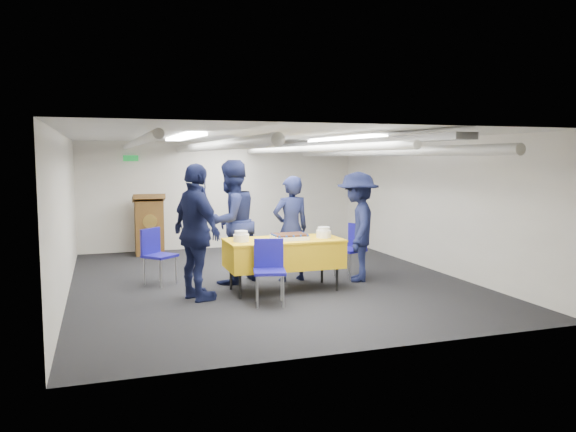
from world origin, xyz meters
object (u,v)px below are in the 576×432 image
at_px(chair_right, 353,245).
at_px(sailor_a, 291,229).
at_px(podium, 149,225).
at_px(serving_table, 284,253).
at_px(chair_near, 269,264).
at_px(sailor_b, 231,222).
at_px(sheet_cake, 290,237).
at_px(sailor_c, 197,232).
at_px(sailor_d, 358,227).
at_px(chair_left, 156,250).

xyz_separation_m(chair_right, sailor_a, (-1.09, 0.01, 0.31)).
relative_size(podium, sailor_a, 0.75).
relative_size(serving_table, chair_near, 1.96).
bearing_deg(serving_table, sailor_b, 129.58).
relative_size(sheet_cake, podium, 0.41).
height_order(chair_near, sailor_c, sailor_c).
distance_m(serving_table, sailor_a, 0.73).
bearing_deg(chair_right, chair_near, -145.99).
xyz_separation_m(podium, chair_near, (1.22, -4.42, -0.08)).
relative_size(chair_right, sailor_d, 0.50).
relative_size(sheet_cake, sailor_d, 0.29).
xyz_separation_m(chair_right, sailor_c, (-2.71, -0.74, 0.41)).
bearing_deg(sailor_b, podium, -101.73).
bearing_deg(sailor_a, sailor_c, 18.97).
relative_size(chair_left, sailor_b, 0.45).
height_order(sheet_cake, sailor_d, sailor_d).
distance_m(sheet_cake, sailor_b, 1.08).
xyz_separation_m(serving_table, podium, (-1.63, 3.78, 0.05)).
distance_m(podium, chair_right, 4.41).
relative_size(serving_table, sailor_a, 1.02).
relative_size(podium, chair_near, 1.44).
xyz_separation_m(serving_table, sheet_cake, (0.07, -0.07, 0.25)).
relative_size(sailor_a, sailor_c, 0.89).
xyz_separation_m(chair_right, chair_left, (-3.16, 0.45, 0.00)).
height_order(podium, sailor_d, sailor_d).
bearing_deg(sailor_a, podium, -64.49).
bearing_deg(chair_left, serving_table, -30.48).
distance_m(sheet_cake, podium, 4.22).
distance_m(sheet_cake, chair_near, 0.80).
relative_size(podium, sailor_d, 0.72).
xyz_separation_m(podium, sailor_d, (2.96, -3.52, 0.26)).
height_order(serving_table, chair_left, chair_left).
xyz_separation_m(sheet_cake, podium, (-1.70, 3.85, -0.20)).
xyz_separation_m(chair_right, sailor_d, (-0.08, -0.32, 0.34)).
bearing_deg(sailor_d, chair_near, -38.21).
relative_size(serving_table, chair_left, 1.96).
bearing_deg(serving_table, sailor_a, 61.96).
xyz_separation_m(chair_near, sailor_c, (-0.89, 0.48, 0.41)).
bearing_deg(chair_left, sailor_d, -14.06).
bearing_deg(sailor_c, sailor_d, -100.86).
bearing_deg(sailor_b, sailor_c, 22.54).
distance_m(sailor_a, sailor_b, 0.95).
relative_size(chair_near, sailor_a, 0.52).
xyz_separation_m(sailor_b, sailor_d, (1.94, -0.49, -0.09)).
distance_m(sheet_cake, sailor_c, 1.38).
bearing_deg(sailor_b, sailor_d, 135.73).
bearing_deg(sailor_d, serving_table, -54.49).
relative_size(chair_near, sailor_d, 0.50).
relative_size(podium, sailor_c, 0.66).
bearing_deg(sheet_cake, sailor_c, -176.32).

